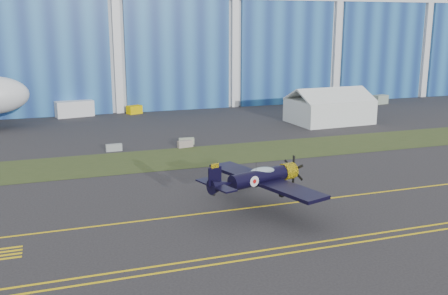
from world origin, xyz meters
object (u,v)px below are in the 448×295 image
object	(u,v)px
shipping_container	(75,109)
tug	(134,110)
tent	(329,105)
warbird	(259,178)

from	to	relation	value
shipping_container	tug	xyz separation A→B (m)	(10.24, -0.42, -0.63)
tent	tug	size ratio (longest dim) A/B	5.14
tent	tug	distance (m)	34.21
tug	shipping_container	bearing A→B (deg)	155.49
warbird	tug	distance (m)	53.47
warbird	tug	xyz separation A→B (m)	(-1.62, 53.40, -2.24)
tent	shipping_container	xyz separation A→B (m)	(-38.69, 19.31, -1.51)
tent	shipping_container	world-z (taller)	tent
tent	shipping_container	bearing A→B (deg)	150.17
warbird	shipping_container	world-z (taller)	warbird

